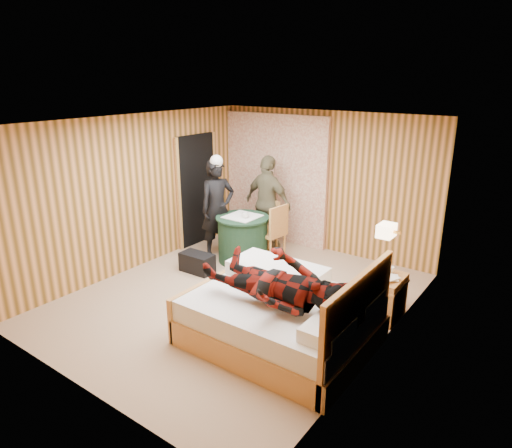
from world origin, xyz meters
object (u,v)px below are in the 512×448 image
Objects in this scene: nightstand at (384,296)px; chair_near at (273,229)px; man_at_table at (268,203)px; man_on_bed at (276,272)px; round_table at (243,238)px; chair_far at (268,221)px; wall_lamp at (387,230)px; duffel_bag at (197,263)px; woman_standing at (218,209)px; bed at (284,317)px.

nightstand is 0.60× the size of chair_near.
man_on_bed reaches higher than man_at_table.
chair_far is (0.03, 0.71, 0.14)m from round_table.
man_on_bed is at bearing -44.75° from round_table.
man_at_table is (-2.73, 1.48, -0.44)m from wall_lamp.
nightstand is at bearing 5.97° from duffel_bag.
nightstand is 2.90m from chair_far.
chair_near reaches higher than duffel_bag.
woman_standing is at bearing 142.57° from man_on_bed.
round_table is 0.51× the size of man_on_bed.
man_on_bed reaches higher than wall_lamp.
bed is 2.54m from chair_near.
round_table is 0.53× the size of woman_standing.
nightstand is 0.35× the size of woman_standing.
man_on_bed is at bearing -29.02° from chair_far.
chair_near is at bearing -42.85° from woman_standing.
chair_far is 1.61m from duffel_bag.
round_table is 0.55m from chair_near.
man_at_table reaches higher than chair_far.
chair_near reaches higher than nightstand.
round_table is at bearing -67.83° from chair_far.
man_at_table is at bearing 151.63° from wall_lamp.
duffel_bag is at bearing -77.66° from chair_far.
chair_near is 1.03m from woman_standing.
chair_far is (-2.66, 1.14, 0.24)m from nightstand.
duffel_bag is at bearing 153.71° from man_on_bed.
chair_far is (-1.90, 2.42, 0.21)m from bed.
duffel_bag is at bearing 85.84° from man_at_table.
wall_lamp reaches higher than duffel_bag.
nightstand is 3.03m from duffel_bag.
man_on_bed is (0.03, -0.23, 0.67)m from bed.
chair_near is 1.79× the size of duffel_bag.
nightstand is 0.64× the size of chair_far.
nightstand is (-0.04, 0.28, -1.00)m from wall_lamp.
woman_standing is at bearing -60.63° from chair_near.
wall_lamp is 0.28× the size of chair_far.
wall_lamp is 3.14m from man_at_table.
nightstand is at bearing 64.17° from man_on_bed.
woman_standing is (-0.18, 0.75, 0.70)m from duffel_bag.
duffel_bag is 0.32× the size of man_at_table.
man_on_bed reaches higher than duffel_bag.
man_on_bed is at bearing 41.24° from chair_near.
bed is 3.08m from chair_far.
round_table is at bearing 135.25° from man_on_bed.
man_at_table is at bearing 128.00° from bed.
duffel_bag is at bearing -178.03° from wall_lamp.
bed is at bearing -41.59° from round_table.
round_table is 0.97× the size of chair_far.
bed reaches higher than duffel_bag.
nightstand is at bearing 1.70° from chair_far.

